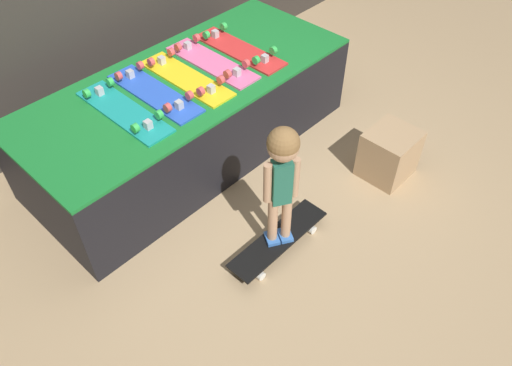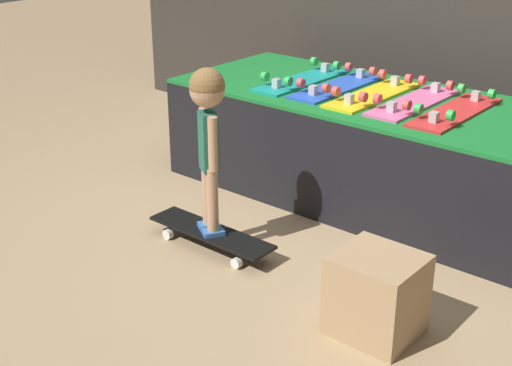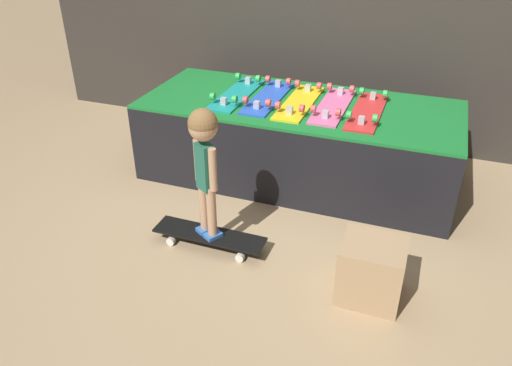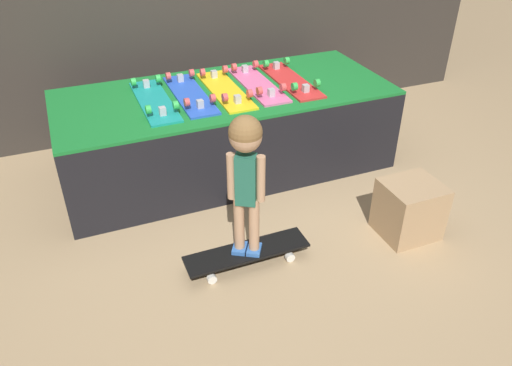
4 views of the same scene
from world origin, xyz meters
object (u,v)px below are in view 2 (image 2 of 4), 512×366
object	(u,v)px
skateboard_blue_on_rack	(338,85)
skateboard_yellow_on_rack	(373,93)
skateboard_teal_on_rack	(302,79)
child	(208,120)
storage_box	(376,295)
skateboard_pink_on_rack	(414,101)
skateboard_red_on_rack	(456,110)
skateboard_on_floor	(211,234)

from	to	relation	value
skateboard_blue_on_rack	skateboard_yellow_on_rack	bearing A→B (deg)	-4.20
skateboard_teal_on_rack	child	size ratio (longest dim) A/B	0.89
storage_box	skateboard_pink_on_rack	bearing A→B (deg)	113.28
skateboard_teal_on_rack	skateboard_red_on_rack	xyz separation A→B (m)	(0.97, -0.00, 0.00)
child	storage_box	xyz separation A→B (m)	(1.00, -0.10, -0.49)
skateboard_teal_on_rack	child	world-z (taller)	child
skateboard_on_floor	skateboard_pink_on_rack	bearing A→B (deg)	64.90
skateboard_teal_on_rack	skateboard_blue_on_rack	size ratio (longest dim) A/B	1.00
child	skateboard_blue_on_rack	bearing A→B (deg)	120.44
skateboard_blue_on_rack	storage_box	distance (m)	1.59
skateboard_blue_on_rack	storage_box	bearing A→B (deg)	-49.72
skateboard_pink_on_rack	skateboard_yellow_on_rack	bearing A→B (deg)	-175.96
skateboard_blue_on_rack	skateboard_yellow_on_rack	distance (m)	0.24
skateboard_yellow_on_rack	skateboard_on_floor	distance (m)	1.20
skateboard_blue_on_rack	skateboard_red_on_rack	size ratio (longest dim) A/B	1.00
skateboard_pink_on_rack	skateboard_on_floor	bearing A→B (deg)	-115.10
skateboard_teal_on_rack	skateboard_blue_on_rack	bearing A→B (deg)	3.71
skateboard_teal_on_rack	child	bearing A→B (deg)	-77.50
storage_box	skateboard_yellow_on_rack	bearing A→B (deg)	122.97
skateboard_teal_on_rack	skateboard_red_on_rack	world-z (taller)	same
skateboard_red_on_rack	child	size ratio (longest dim) A/B	0.89
skateboard_red_on_rack	skateboard_pink_on_rack	bearing A→B (deg)	175.41
skateboard_blue_on_rack	storage_box	xyz separation A→B (m)	(0.99, -1.17, -0.44)
skateboard_pink_on_rack	storage_box	size ratio (longest dim) A/B	2.13
skateboard_pink_on_rack	storage_box	bearing A→B (deg)	-66.72
skateboard_blue_on_rack	child	xyz separation A→B (m)	(-0.01, -1.06, 0.05)
skateboard_yellow_on_rack	skateboard_blue_on_rack	bearing A→B (deg)	175.80
skateboard_blue_on_rack	skateboard_on_floor	xyz separation A→B (m)	(-0.01, -1.06, -0.54)
skateboard_red_on_rack	skateboard_on_floor	size ratio (longest dim) A/B	1.04
skateboard_teal_on_rack	skateboard_pink_on_rack	world-z (taller)	same
child	storage_box	distance (m)	1.12
skateboard_yellow_on_rack	skateboard_pink_on_rack	xyz separation A→B (m)	(0.24, 0.02, 0.00)
skateboard_pink_on_rack	child	xyz separation A→B (m)	(-0.50, -1.06, 0.05)
skateboard_blue_on_rack	skateboard_on_floor	size ratio (longest dim) A/B	1.04
skateboard_yellow_on_rack	skateboard_pink_on_rack	bearing A→B (deg)	4.04
skateboard_yellow_on_rack	storage_box	size ratio (longest dim) A/B	2.13
skateboard_teal_on_rack	skateboard_yellow_on_rack	bearing A→B (deg)	-0.25
skateboard_blue_on_rack	child	world-z (taller)	child
skateboard_blue_on_rack	child	distance (m)	1.06
skateboard_blue_on_rack	skateboard_pink_on_rack	world-z (taller)	same
skateboard_blue_on_rack	skateboard_teal_on_rack	bearing A→B (deg)	-176.29
skateboard_teal_on_rack	child	distance (m)	1.07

